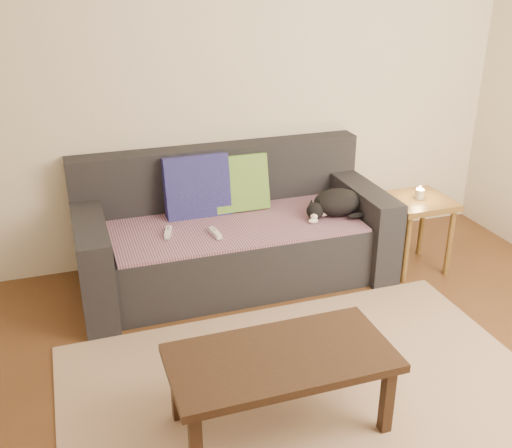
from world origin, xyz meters
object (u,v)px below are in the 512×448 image
(cat, at_px, (336,203))
(wii_remote_b, at_px, (215,233))
(coffee_table, at_px, (281,364))
(side_table, at_px, (418,211))
(sofa, at_px, (232,236))
(wii_remote_a, at_px, (168,232))

(cat, xyz_separation_m, wii_remote_b, (-0.88, -0.06, -0.07))
(coffee_table, bearing_deg, side_table, 39.18)
(sofa, height_order, side_table, sofa)
(cat, bearing_deg, wii_remote_a, -158.33)
(wii_remote_a, distance_m, side_table, 1.75)
(sofa, height_order, wii_remote_b, sofa)
(sofa, distance_m, side_table, 1.32)
(sofa, height_order, cat, sofa)
(cat, relative_size, coffee_table, 0.45)
(side_table, height_order, coffee_table, side_table)
(sofa, relative_size, cat, 4.44)
(cat, height_order, wii_remote_b, cat)
(wii_remote_b, distance_m, coffee_table, 1.30)
(sofa, relative_size, wii_remote_a, 14.00)
(wii_remote_b, relative_size, side_table, 0.28)
(wii_remote_b, xyz_separation_m, coffee_table, (-0.04, -1.30, -0.09))
(cat, height_order, coffee_table, cat)
(wii_remote_a, relative_size, wii_remote_b, 1.00)
(cat, xyz_separation_m, coffee_table, (-0.92, -1.36, -0.16))
(sofa, bearing_deg, wii_remote_a, -166.62)
(side_table, relative_size, coffee_table, 0.52)
(wii_remote_a, bearing_deg, sofa, -60.97)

